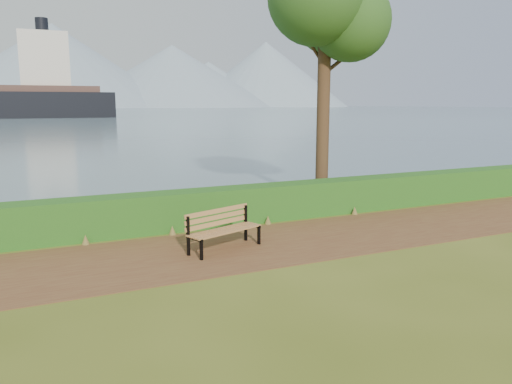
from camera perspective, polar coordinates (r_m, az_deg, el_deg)
name	(u,v)px	position (r m, az deg, el deg)	size (l,w,h in m)	color
ground	(244,251)	(11.36, -1.33, -6.76)	(140.00, 140.00, 0.00)	#4C5A19
path	(239,247)	(11.62, -1.92, -6.34)	(40.00, 3.40, 0.01)	brown
hedge	(206,208)	(13.58, -5.73, -1.81)	(32.00, 0.85, 1.00)	#184F16
water	(32,110)	(270.02, -24.22, 8.55)	(700.00, 510.00, 0.00)	slate
mountains	(12,69)	(416.76, -26.14, 12.47)	(585.00, 190.00, 70.00)	gray
bench	(222,227)	(11.38, -3.89, -3.96)	(1.91, 1.12, 0.92)	black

